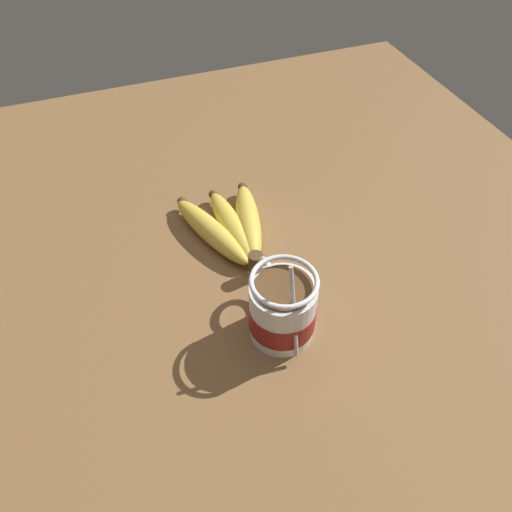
{
  "coord_description": "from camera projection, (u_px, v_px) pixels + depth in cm",
  "views": [
    {
      "loc": [
        -43.0,
        12.14,
        55.31
      ],
      "look_at": [
        -0.5,
        -3.55,
        7.05
      ],
      "focal_mm": 35.0,
      "sensor_mm": 36.0,
      "label": 1
    }
  ],
  "objects": [
    {
      "name": "banana_bunch",
      "position": [
        232.0,
        226.0,
        0.74
      ],
      "size": [
        18.74,
        13.34,
        4.06
      ],
      "color": "#4C381E",
      "rests_on": "table"
    },
    {
      "name": "table",
      "position": [
        231.0,
        288.0,
        0.7
      ],
      "size": [
        119.61,
        119.61,
        2.65
      ],
      "color": "brown",
      "rests_on": "ground"
    },
    {
      "name": "coffee_mug",
      "position": [
        282.0,
        309.0,
        0.6
      ],
      "size": [
        12.79,
        8.26,
        13.71
      ],
      "color": "silver",
      "rests_on": "table"
    }
  ]
}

